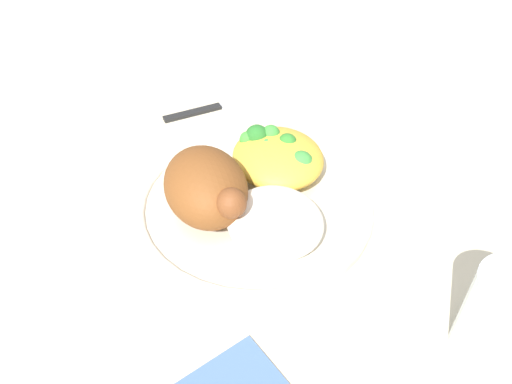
{
  "coord_description": "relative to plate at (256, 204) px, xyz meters",
  "views": [
    {
      "loc": [
        0.36,
        -0.13,
        0.37
      ],
      "look_at": [
        0.0,
        0.0,
        0.02
      ],
      "focal_mm": 35.26,
      "sensor_mm": 36.0,
      "label": 1
    }
  ],
  "objects": [
    {
      "name": "plate",
      "position": [
        0.0,
        0.0,
        0.0
      ],
      "size": [
        0.25,
        0.25,
        0.01
      ],
      "color": "beige",
      "rests_on": "ground_plane"
    },
    {
      "name": "roasted_chicken",
      "position": [
        0.0,
        -0.05,
        0.04
      ],
      "size": [
        0.11,
        0.08,
        0.07
      ],
      "color": "brown",
      "rests_on": "plate"
    },
    {
      "name": "mac_cheese_with_broccoli",
      "position": [
        -0.04,
        0.04,
        0.03
      ],
      "size": [
        0.11,
        0.1,
        0.05
      ],
      "color": "gold",
      "rests_on": "plate"
    },
    {
      "name": "rice_pile",
      "position": [
        0.05,
        0.0,
        0.02
      ],
      "size": [
        0.1,
        0.09,
        0.03
      ],
      "primitive_type": "ellipsoid",
      "color": "white",
      "rests_on": "plate"
    },
    {
      "name": "ground_plane",
      "position": [
        0.0,
        0.0,
        -0.01
      ],
      "size": [
        2.0,
        2.0,
        0.0
      ],
      "primitive_type": "plane",
      "color": "#C2B699"
    },
    {
      "name": "knife",
      "position": [
        -0.21,
        0.02,
        -0.0
      ],
      "size": [
        0.03,
        0.19,
        0.01
      ],
      "color": "black",
      "rests_on": "ground_plane"
    },
    {
      "name": "water_glass",
      "position": [
        0.22,
        0.12,
        0.03
      ],
      "size": [
        0.06,
        0.06,
        0.08
      ],
      "primitive_type": "cylinder",
      "color": "silver",
      "rests_on": "ground_plane"
    },
    {
      "name": "fork",
      "position": [
        -0.18,
        0.04,
        -0.0
      ],
      "size": [
        0.03,
        0.14,
        0.01
      ],
      "color": "silver",
      "rests_on": "ground_plane"
    }
  ]
}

